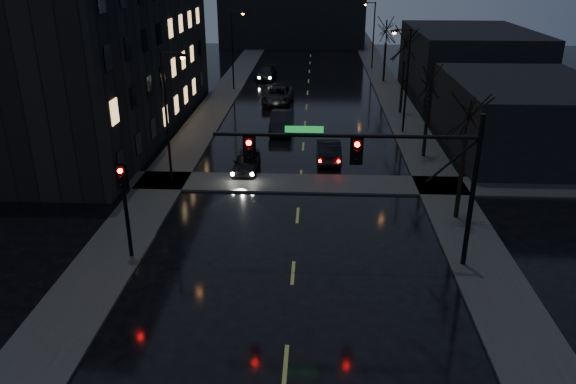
# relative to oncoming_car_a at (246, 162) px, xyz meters

# --- Properties ---
(sidewalk_left) EXTENTS (3.00, 140.00, 0.12)m
(sidewalk_left) POSITION_rel_oncoming_car_a_xyz_m (-4.96, 14.45, -0.61)
(sidewalk_left) COLOR #2D2D2B
(sidewalk_left) RESTS_ON ground
(sidewalk_right) EXTENTS (3.00, 140.00, 0.12)m
(sidewalk_right) POSITION_rel_oncoming_car_a_xyz_m (12.04, 14.45, -0.61)
(sidewalk_right) COLOR #2D2D2B
(sidewalk_right) RESTS_ON ground
(sidewalk_cross) EXTENTS (40.00, 3.00, 0.12)m
(sidewalk_cross) POSITION_rel_oncoming_car_a_xyz_m (3.54, -2.05, -0.61)
(sidewalk_cross) COLOR #2D2D2B
(sidewalk_cross) RESTS_ON ground
(apartment_block) EXTENTS (12.00, 30.00, 12.00)m
(apartment_block) POSITION_rel_oncoming_car_a_xyz_m (-12.96, 9.45, 5.33)
(apartment_block) COLOR black
(apartment_block) RESTS_ON ground
(commercial_right_near) EXTENTS (10.00, 14.00, 5.00)m
(commercial_right_near) POSITION_rel_oncoming_car_a_xyz_m (19.04, 5.45, 1.83)
(commercial_right_near) COLOR black
(commercial_right_near) RESTS_ON ground
(commercial_right_far) EXTENTS (12.00, 18.00, 6.00)m
(commercial_right_far) POSITION_rel_oncoming_car_a_xyz_m (20.54, 27.45, 2.33)
(commercial_right_far) COLOR black
(commercial_right_far) RESTS_ON ground
(far_block) EXTENTS (22.00, 10.00, 8.00)m
(far_block) POSITION_rel_oncoming_car_a_xyz_m (0.54, 57.45, 3.33)
(far_block) COLOR black
(far_block) RESTS_ON ground
(signal_mast) EXTENTS (11.11, 0.41, 7.00)m
(signal_mast) POSITION_rel_oncoming_car_a_xyz_m (7.38, -11.56, 4.20)
(signal_mast) COLOR black
(signal_mast) RESTS_ON ground
(signal_pole_left) EXTENTS (0.35, 0.41, 4.53)m
(signal_pole_left) POSITION_rel_oncoming_car_a_xyz_m (-3.96, -11.56, 2.35)
(signal_pole_left) COLOR black
(signal_pole_left) RESTS_ON ground
(tree_near) EXTENTS (3.52, 3.52, 8.08)m
(tree_near) POSITION_rel_oncoming_car_a_xyz_m (11.94, -6.55, 5.55)
(tree_near) COLOR black
(tree_near) RESTS_ON ground
(tree_mid_a) EXTENTS (3.30, 3.30, 7.58)m
(tree_mid_a) POSITION_rel_oncoming_car_a_xyz_m (11.94, 3.45, 5.16)
(tree_mid_a) COLOR black
(tree_mid_a) RESTS_ON ground
(tree_mid_b) EXTENTS (3.74, 3.74, 8.59)m
(tree_mid_b) POSITION_rel_oncoming_car_a_xyz_m (11.94, 15.45, 5.94)
(tree_mid_b) COLOR black
(tree_mid_b) RESTS_ON ground
(tree_far) EXTENTS (3.43, 3.43, 7.88)m
(tree_far) POSITION_rel_oncoming_car_a_xyz_m (11.94, 29.45, 5.39)
(tree_far) COLOR black
(tree_far) RESTS_ON ground
(streetlight_l_near) EXTENTS (1.53, 0.28, 8.00)m
(streetlight_l_near) POSITION_rel_oncoming_car_a_xyz_m (-4.05, -2.55, 4.11)
(streetlight_l_near) COLOR black
(streetlight_l_near) RESTS_ON ground
(streetlight_l_far) EXTENTS (1.53, 0.28, 8.00)m
(streetlight_l_far) POSITION_rel_oncoming_car_a_xyz_m (-4.05, 24.45, 4.11)
(streetlight_l_far) COLOR black
(streetlight_l_far) RESTS_ON ground
(streetlight_r_mid) EXTENTS (1.53, 0.28, 8.00)m
(streetlight_r_mid) POSITION_rel_oncoming_car_a_xyz_m (11.12, 9.45, 4.11)
(streetlight_r_mid) COLOR black
(streetlight_r_mid) RESTS_ON ground
(streetlight_r_far) EXTENTS (1.53, 0.28, 8.00)m
(streetlight_r_far) POSITION_rel_oncoming_car_a_xyz_m (11.12, 37.45, 4.11)
(streetlight_r_far) COLOR black
(streetlight_r_far) RESTS_ON ground
(oncoming_car_a) EXTENTS (1.65, 3.94, 1.33)m
(oncoming_car_a) POSITION_rel_oncoming_car_a_xyz_m (0.00, 0.00, 0.00)
(oncoming_car_a) COLOR black
(oncoming_car_a) RESTS_ON ground
(oncoming_car_b) EXTENTS (1.79, 4.94, 1.62)m
(oncoming_car_b) POSITION_rel_oncoming_car_a_xyz_m (1.74, 9.29, 0.14)
(oncoming_car_b) COLOR black
(oncoming_car_b) RESTS_ON ground
(oncoming_car_c) EXTENTS (2.94, 5.73, 1.55)m
(oncoming_car_c) POSITION_rel_oncoming_car_a_xyz_m (0.80, 18.67, 0.11)
(oncoming_car_c) COLOR black
(oncoming_car_c) RESTS_ON ground
(oncoming_car_d) EXTENTS (2.42, 5.02, 1.41)m
(oncoming_car_d) POSITION_rel_oncoming_car_a_xyz_m (-1.30, 29.98, 0.04)
(oncoming_car_d) COLOR black
(oncoming_car_d) RESTS_ON ground
(lead_car) EXTENTS (1.67, 4.48, 1.46)m
(lead_car) POSITION_rel_oncoming_car_a_xyz_m (5.34, 2.49, 0.06)
(lead_car) COLOR black
(lead_car) RESTS_ON ground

